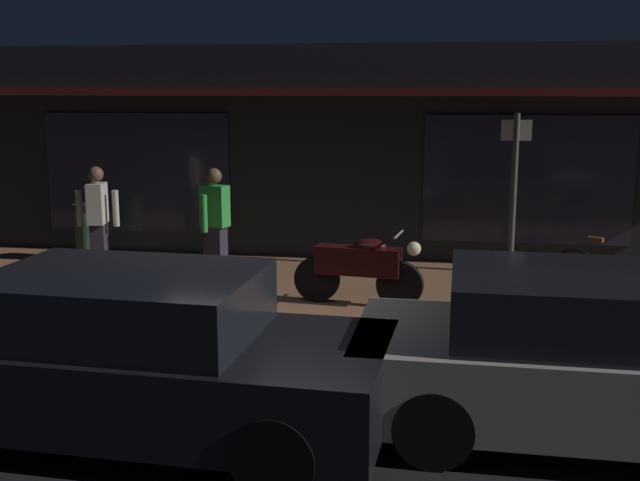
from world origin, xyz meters
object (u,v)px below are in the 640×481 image
at_px(parked_car_far, 596,357).
at_px(bicycle_parked, 612,277).
at_px(sign_post, 514,184).
at_px(person_bystander, 215,224).
at_px(parked_car_near, 138,356).
at_px(person_photographer, 98,222).
at_px(trash_bin, 89,232).
at_px(motorcycle, 360,267).

bearing_deg(parked_car_far, bicycle_parked, 77.04).
distance_m(bicycle_parked, sign_post, 2.18).
distance_m(sign_post, parked_car_far, 5.44).
distance_m(person_bystander, parked_car_near, 4.58).
distance_m(person_photographer, parked_car_far, 7.32).
bearing_deg(person_photographer, parked_car_near, -61.75).
bearing_deg(trash_bin, motorcycle, -22.36).
height_order(motorcycle, sign_post, sign_post).
distance_m(motorcycle, sign_post, 3.08).
bearing_deg(person_photographer, person_bystander, 1.52).
relative_size(person_photographer, sign_post, 0.70).
height_order(person_photographer, sign_post, sign_post).
bearing_deg(person_photographer, motorcycle, -9.48).
distance_m(person_bystander, parked_car_far, 5.97).
xyz_separation_m(person_photographer, parked_car_near, (2.40, -4.47, -0.32)).
distance_m(motorcycle, parked_car_far, 4.00).
relative_size(motorcycle, person_photographer, 1.02).
relative_size(person_photographer, person_bystander, 1.00).
relative_size(motorcycle, bicycle_parked, 1.18).
bearing_deg(motorcycle, bicycle_parked, 10.18).
distance_m(bicycle_parked, trash_bin, 7.94).
height_order(bicycle_parked, parked_car_near, parked_car_near).
bearing_deg(trash_bin, parked_car_near, -61.11).
xyz_separation_m(bicycle_parked, person_bystander, (-5.35, 0.11, 0.52)).
xyz_separation_m(bicycle_parked, parked_car_near, (-4.67, -4.40, 0.20)).
bearing_deg(sign_post, person_photographer, -165.93).
bearing_deg(parked_car_far, motorcycle, 125.69).
xyz_separation_m(bicycle_parked, sign_post, (-1.16, 1.55, 1.00)).
distance_m(parked_car_near, parked_car_far, 3.84).
xyz_separation_m(sign_post, parked_car_far, (0.28, -5.38, -0.81)).
height_order(motorcycle, person_bystander, person_bystander).
bearing_deg(parked_car_far, person_bystander, 138.60).
bearing_deg(parked_car_far, trash_bin, 143.46).
bearing_deg(person_bystander, person_photographer, -178.48).
xyz_separation_m(motorcycle, sign_post, (2.05, 2.13, 0.86)).
bearing_deg(parked_car_near, person_photographer, 118.25).
bearing_deg(parked_car_far, sign_post, 93.02).
height_order(bicycle_parked, person_bystander, person_bystander).
bearing_deg(parked_car_near, motorcycle, 69.13).
relative_size(bicycle_parked, parked_car_near, 0.35).
bearing_deg(bicycle_parked, motorcycle, -169.82).
height_order(sign_post, parked_car_far, sign_post).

